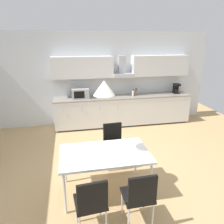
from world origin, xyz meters
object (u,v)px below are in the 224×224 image
at_px(chair_near_left, 91,201).
at_px(pendant_lamp, 104,88).
at_px(microwave, 80,93).
at_px(chair_far_right, 114,140).
at_px(dining_table, 105,155).
at_px(chair_near_right, 140,194).
at_px(bottle_white, 133,93).
at_px(bottle_brown, 136,92).
at_px(coffee_maker, 176,88).

relative_size(chair_near_left, pendant_lamp, 2.72).
xyz_separation_m(microwave, chair_far_right, (0.51, -2.16, -0.49)).
height_order(dining_table, chair_near_right, chair_near_right).
distance_m(bottle_white, chair_near_left, 4.15).
relative_size(bottle_white, chair_near_right, 0.22).
relative_size(dining_table, pendant_lamp, 4.48).
bearing_deg(chair_near_right, chair_near_left, 179.97).
bearing_deg(pendant_lamp, bottle_brown, 64.11).
bearing_deg(dining_table, chair_near_left, -110.98).
height_order(coffee_maker, pendant_lamp, pendant_lamp).
bearing_deg(dining_table, coffee_maker, 47.58).
distance_m(microwave, bottle_white, 1.54).
distance_m(bottle_white, chair_near_right, 3.93).
relative_size(coffee_maker, chair_near_right, 0.34).
distance_m(microwave, pendant_lamp, 3.09).
bearing_deg(coffee_maker, pendant_lamp, -132.42).
relative_size(chair_far_right, pendant_lamp, 2.72).
bearing_deg(chair_far_right, bottle_white, 64.15).
distance_m(chair_far_right, pendant_lamp, 1.55).
bearing_deg(chair_near_right, chair_far_right, 90.21).
bearing_deg(pendant_lamp, chair_near_left, -110.98).
distance_m(bottle_brown, chair_near_left, 4.22).
bearing_deg(microwave, coffee_maker, 0.51).
distance_m(chair_near_right, chair_far_right, 1.65).
xyz_separation_m(microwave, coffee_maker, (2.95, 0.03, 0.01)).
relative_size(bottle_brown, chair_far_right, 0.24).
xyz_separation_m(bottle_white, chair_near_right, (-1.02, -3.77, -0.43)).
distance_m(microwave, coffee_maker, 2.95).
distance_m(bottle_white, chair_far_right, 2.40).
distance_m(coffee_maker, chair_near_right, 4.56).
bearing_deg(chair_near_left, bottle_brown, 65.14).
height_order(coffee_maker, bottle_white, coffee_maker).
height_order(coffee_maker, chair_far_right, coffee_maker).
height_order(microwave, dining_table, microwave).
xyz_separation_m(microwave, dining_table, (0.20, -2.98, -0.33)).
bearing_deg(microwave, bottle_white, -1.28).
height_order(coffee_maker, dining_table, coffee_maker).
relative_size(bottle_brown, bottle_white, 1.09).
relative_size(microwave, chair_near_left, 0.55).
bearing_deg(microwave, dining_table, -86.24).
height_order(bottle_brown, bottle_white, bottle_brown).
height_order(bottle_white, chair_near_left, bottle_white).
bearing_deg(pendant_lamp, chair_far_right, 68.89).
bearing_deg(chair_near_left, pendant_lamp, 69.02).
bearing_deg(coffee_maker, chair_near_right, -122.33).
height_order(microwave, bottle_white, microwave).
xyz_separation_m(bottle_brown, pendant_lamp, (-1.45, -2.99, 0.83)).
relative_size(bottle_brown, chair_near_left, 0.24).
height_order(dining_table, chair_near_left, chair_near_left).
bearing_deg(chair_near_right, pendant_lamp, 111.47).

